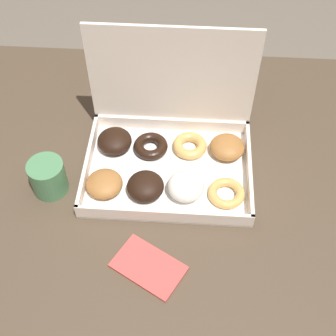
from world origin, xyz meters
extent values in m
plane|color=#6B6054|center=(0.00, 0.00, 0.00)|extent=(8.00, 8.00, 0.00)
cube|color=#4C3D2D|center=(0.00, 0.00, 0.69)|extent=(1.03, 0.87, 0.03)
cylinder|color=#4C3D2D|center=(-0.47, 0.39, 0.34)|extent=(0.06, 0.06, 0.67)
cylinder|color=#4C3D2D|center=(0.47, 0.39, 0.34)|extent=(0.06, 0.06, 0.67)
cube|color=white|center=(0.04, 0.00, 0.71)|extent=(0.37, 0.27, 0.01)
cube|color=silver|center=(0.04, -0.13, 0.73)|extent=(0.37, 0.01, 0.03)
cube|color=silver|center=(0.04, 0.13, 0.73)|extent=(0.37, 0.01, 0.03)
cube|color=silver|center=(-0.14, 0.00, 0.73)|extent=(0.01, 0.27, 0.03)
cube|color=silver|center=(0.23, 0.00, 0.73)|extent=(0.01, 0.27, 0.03)
cube|color=silver|center=(0.04, 0.14, 0.87)|extent=(0.37, 0.01, 0.25)
ellipsoid|color=#9E6633|center=(-0.09, -0.06, 0.73)|extent=(0.08, 0.08, 0.04)
ellipsoid|color=black|center=(0.00, -0.06, 0.73)|extent=(0.08, 0.08, 0.05)
ellipsoid|color=white|center=(0.09, -0.06, 0.73)|extent=(0.08, 0.08, 0.05)
torus|color=tan|center=(0.18, -0.06, 0.72)|extent=(0.08, 0.08, 0.02)
ellipsoid|color=black|center=(-0.08, 0.06, 0.73)|extent=(0.08, 0.08, 0.04)
torus|color=black|center=(0.00, 0.06, 0.72)|extent=(0.08, 0.08, 0.02)
torus|color=tan|center=(0.09, 0.07, 0.72)|extent=(0.08, 0.08, 0.02)
ellipsoid|color=#9E6633|center=(0.18, 0.06, 0.73)|extent=(0.08, 0.08, 0.04)
cylinder|color=#4C8456|center=(-0.21, -0.06, 0.74)|extent=(0.08, 0.08, 0.08)
cylinder|color=black|center=(-0.21, -0.06, 0.78)|extent=(0.06, 0.06, 0.01)
cube|color=#CC4C47|center=(0.02, -0.24, 0.71)|extent=(0.16, 0.14, 0.01)
camera|label=1|loc=(0.09, -0.66, 1.55)|focal=50.00mm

